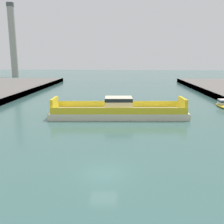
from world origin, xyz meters
TOP-DOWN VIEW (x-y plane):
  - ground_plane at (0.00, 0.00)m, footprint 400.00×400.00m
  - chain_ferry at (0.88, 22.76)m, footprint 23.74×7.65m
  - moored_boat_mid_left at (22.84, 32.79)m, footprint 2.72×6.80m
  - smokestack_distant_b at (-57.27, 116.93)m, footprint 3.78×3.78m

SIDE VIEW (x-z plane):
  - ground_plane at x=0.00m, z-range 0.00..0.00m
  - moored_boat_mid_left at x=22.84m, z-range -0.20..1.34m
  - chain_ferry at x=0.88m, z-range -0.67..2.77m
  - smokestack_distant_b at x=-57.27m, z-range 1.04..39.08m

